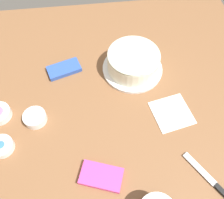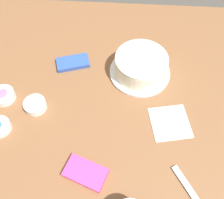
{
  "view_description": "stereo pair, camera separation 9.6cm",
  "coord_description": "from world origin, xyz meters",
  "px_view_note": "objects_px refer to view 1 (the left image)",
  "views": [
    {
      "loc": [
        0.0,
        -0.41,
        0.85
      ],
      "look_at": [
        0.06,
        0.09,
        0.04
      ],
      "focal_mm": 37.86,
      "sensor_mm": 36.0,
      "label": 1
    },
    {
      "loc": [
        0.1,
        -0.42,
        0.85
      ],
      "look_at": [
        0.06,
        0.09,
        0.04
      ],
      "focal_mm": 37.86,
      "sensor_mm": 36.0,
      "label": 2
    }
  ],
  "objects_px": {
    "candy_box_lower": "(64,69)",
    "paper_napkin": "(172,113)",
    "candy_box_upper": "(101,176)",
    "sprinkle_bowl_yellow": "(35,118)",
    "spreading_knife": "(215,185)",
    "sprinkle_bowl_blue": "(2,146)",
    "frosted_cake": "(133,62)"
  },
  "relations": [
    {
      "from": "candy_box_upper",
      "to": "sprinkle_bowl_yellow",
      "type": "bearing_deg",
      "value": 152.71
    },
    {
      "from": "candy_box_lower",
      "to": "paper_napkin",
      "type": "distance_m",
      "value": 0.52
    },
    {
      "from": "sprinkle_bowl_yellow",
      "to": "spreading_knife",
      "type": "bearing_deg",
      "value": -27.74
    },
    {
      "from": "sprinkle_bowl_blue",
      "to": "candy_box_upper",
      "type": "bearing_deg",
      "value": -22.96
    },
    {
      "from": "frosted_cake",
      "to": "sprinkle_bowl_yellow",
      "type": "distance_m",
      "value": 0.48
    },
    {
      "from": "spreading_knife",
      "to": "candy_box_lower",
      "type": "xyz_separation_m",
      "value": [
        -0.51,
        0.57,
        0.0
      ]
    },
    {
      "from": "candy_box_upper",
      "to": "paper_napkin",
      "type": "relative_size",
      "value": 0.97
    },
    {
      "from": "spreading_knife",
      "to": "candy_box_lower",
      "type": "bearing_deg",
      "value": 131.67
    },
    {
      "from": "frosted_cake",
      "to": "spreading_knife",
      "type": "bearing_deg",
      "value": -69.78
    },
    {
      "from": "spreading_knife",
      "to": "paper_napkin",
      "type": "height_order",
      "value": "spreading_knife"
    },
    {
      "from": "sprinkle_bowl_yellow",
      "to": "candy_box_upper",
      "type": "height_order",
      "value": "sprinkle_bowl_yellow"
    },
    {
      "from": "sprinkle_bowl_yellow",
      "to": "candy_box_upper",
      "type": "distance_m",
      "value": 0.35
    },
    {
      "from": "candy_box_lower",
      "to": "paper_napkin",
      "type": "xyz_separation_m",
      "value": [
        0.43,
        -0.28,
        -0.01
      ]
    },
    {
      "from": "spreading_knife",
      "to": "candy_box_upper",
      "type": "relative_size",
      "value": 1.44
    },
    {
      "from": "candy_box_upper",
      "to": "candy_box_lower",
      "type": "bearing_deg",
      "value": 123.5
    },
    {
      "from": "frosted_cake",
      "to": "candy_box_lower",
      "type": "relative_size",
      "value": 1.85
    },
    {
      "from": "sprinkle_bowl_blue",
      "to": "candy_box_upper",
      "type": "distance_m",
      "value": 0.39
    },
    {
      "from": "frosted_cake",
      "to": "paper_napkin",
      "type": "xyz_separation_m",
      "value": [
        0.12,
        -0.25,
        -0.05
      ]
    },
    {
      "from": "sprinkle_bowl_blue",
      "to": "candy_box_upper",
      "type": "xyz_separation_m",
      "value": [
        0.36,
        -0.15,
        -0.01
      ]
    },
    {
      "from": "candy_box_upper",
      "to": "paper_napkin",
      "type": "bearing_deg",
      "value": 55.09
    },
    {
      "from": "candy_box_lower",
      "to": "candy_box_upper",
      "type": "bearing_deg",
      "value": -93.43
    },
    {
      "from": "sprinkle_bowl_yellow",
      "to": "frosted_cake",
      "type": "bearing_deg",
      "value": 26.33
    },
    {
      "from": "frosted_cake",
      "to": "candy_box_lower",
      "type": "height_order",
      "value": "frosted_cake"
    },
    {
      "from": "spreading_knife",
      "to": "sprinkle_bowl_blue",
      "type": "bearing_deg",
      "value": 163.2
    },
    {
      "from": "candy_box_upper",
      "to": "paper_napkin",
      "type": "xyz_separation_m",
      "value": [
        0.31,
        0.22,
        -0.01
      ]
    },
    {
      "from": "spreading_knife",
      "to": "sprinkle_bowl_yellow",
      "type": "xyz_separation_m",
      "value": [
        -0.63,
        0.33,
        0.01
      ]
    },
    {
      "from": "spreading_knife",
      "to": "sprinkle_bowl_yellow",
      "type": "relative_size",
      "value": 2.35
    },
    {
      "from": "frosted_cake",
      "to": "sprinkle_bowl_blue",
      "type": "relative_size",
      "value": 3.12
    },
    {
      "from": "spreading_knife",
      "to": "paper_napkin",
      "type": "distance_m",
      "value": 0.3
    },
    {
      "from": "sprinkle_bowl_yellow",
      "to": "paper_napkin",
      "type": "bearing_deg",
      "value": -3.56
    },
    {
      "from": "sprinkle_bowl_blue",
      "to": "paper_napkin",
      "type": "bearing_deg",
      "value": 6.03
    },
    {
      "from": "sprinkle_bowl_blue",
      "to": "candy_box_upper",
      "type": "height_order",
      "value": "sprinkle_bowl_blue"
    }
  ]
}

